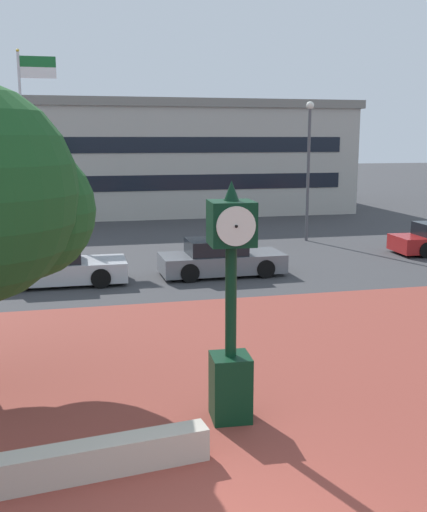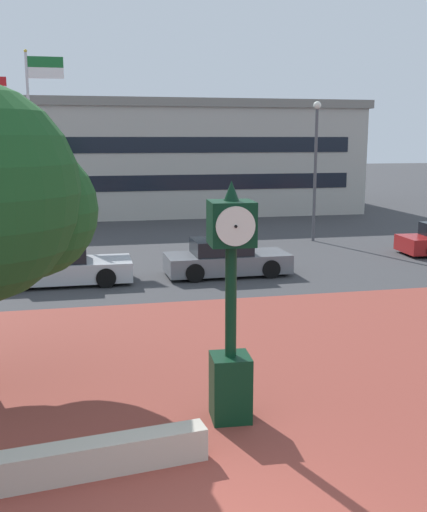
% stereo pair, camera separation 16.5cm
% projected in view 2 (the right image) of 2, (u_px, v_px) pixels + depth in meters
% --- Properties ---
extents(plaza_brick_paving, '(44.00, 15.16, 0.01)m').
position_uv_depth(plaza_brick_paving, '(183.00, 420.00, 10.43)').
color(plaza_brick_paving, brown).
rests_on(plaza_brick_paving, ground).
extents(planter_wall, '(3.22, 0.81, 0.50)m').
position_uv_depth(planter_wall, '(98.00, 457.00, 8.72)').
color(planter_wall, '#ADA393').
rests_on(planter_wall, ground).
extents(street_clock, '(0.76, 0.83, 4.08)m').
position_uv_depth(street_clock, '(231.00, 312.00, 10.12)').
color(street_clock, black).
rests_on(street_clock, ground).
extents(car_street_mid, '(4.57, 1.99, 1.28)m').
position_uv_depth(car_street_mid, '(60.00, 267.00, 20.08)').
color(car_street_mid, '#B7BABF').
rests_on(car_street_mid, ground).
extents(car_street_distant, '(4.33, 1.93, 1.28)m').
position_uv_depth(car_street_distant, '(226.00, 259.00, 21.33)').
color(car_street_distant, slate).
rests_on(car_street_distant, ground).
extents(flagpole_secondary, '(1.63, 0.14, 8.46)m').
position_uv_depth(flagpole_secondary, '(34.00, 132.00, 26.71)').
color(flagpole_secondary, silver).
rests_on(flagpole_secondary, ground).
extents(civic_building, '(26.73, 14.75, 7.00)m').
position_uv_depth(civic_building, '(143.00, 156.00, 41.97)').
color(civic_building, '#B2ADA3').
rests_on(civic_building, ground).
extents(street_lamp_post, '(0.36, 0.36, 6.35)m').
position_uv_depth(street_lamp_post, '(316.00, 156.00, 27.78)').
color(street_lamp_post, '#4C4C51').
rests_on(street_lamp_post, ground).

